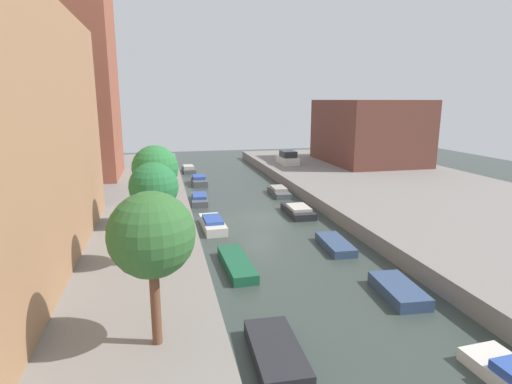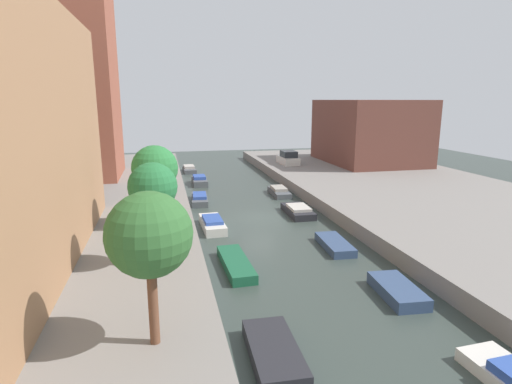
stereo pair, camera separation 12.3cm
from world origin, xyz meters
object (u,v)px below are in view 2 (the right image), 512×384
(moored_boat_left_1, at_px, (236,264))
(moored_boat_left_2, at_px, (212,224))
(street_tree_2, at_px, (155,169))
(moored_boat_right_2, at_px, (335,244))
(moored_boat_right_3, at_px, (298,211))
(parked_car, at_px, (288,158))
(moored_boat_left_3, at_px, (200,199))
(moored_boat_right_1, at_px, (398,291))
(moored_boat_left_0, at_px, (274,352))
(moored_boat_left_5, at_px, (189,169))
(low_block_right, at_px, (369,131))
(moored_boat_left_4, at_px, (199,181))
(street_tree_1, at_px, (153,188))
(street_tree_0, at_px, (149,236))
(apartment_tower_far, at_px, (56,43))
(moored_boat_right_4, at_px, (279,192))

(moored_boat_left_1, height_order, moored_boat_left_2, moored_boat_left_2)
(street_tree_2, distance_m, moored_boat_right_2, 11.64)
(street_tree_2, height_order, moored_boat_right_3, street_tree_2)
(street_tree_2, relative_size, moored_boat_left_1, 1.09)
(parked_car, xyz_separation_m, moored_boat_left_3, (-11.78, -12.72, -1.35))
(moored_boat_right_1, bearing_deg, moored_boat_right_2, 92.43)
(moored_boat_left_2, xyz_separation_m, moored_boat_right_3, (6.79, 2.06, -0.03))
(moored_boat_left_0, bearing_deg, moored_boat_left_5, 90.48)
(low_block_right, distance_m, moored_boat_right_1, 35.12)
(moored_boat_left_5, height_order, moored_boat_right_3, moored_boat_left_5)
(moored_boat_left_1, bearing_deg, moored_boat_left_2, 93.00)
(moored_boat_left_1, bearing_deg, moored_boat_left_0, -90.70)
(moored_boat_left_3, distance_m, moored_boat_right_1, 20.68)
(street_tree_2, distance_m, moored_boat_left_4, 18.09)
(moored_boat_left_3, xyz_separation_m, moored_boat_left_4, (0.68, 7.67, 0.07))
(street_tree_1, distance_m, moored_boat_left_0, 8.97)
(street_tree_0, xyz_separation_m, moored_boat_left_0, (3.85, -0.31, -4.32))
(apartment_tower_far, bearing_deg, low_block_right, 4.81)
(moored_boat_left_0, height_order, moored_boat_left_3, moored_boat_left_3)
(moored_boat_left_1, height_order, moored_boat_right_3, moored_boat_right_3)
(moored_boat_left_5, bearing_deg, moored_boat_right_1, -78.82)
(street_tree_1, distance_m, moored_boat_left_1, 6.09)
(moored_boat_left_0, relative_size, moored_boat_left_2, 0.91)
(apartment_tower_far, relative_size, moored_boat_left_0, 6.90)
(parked_car, distance_m, moored_boat_left_5, 12.07)
(moored_boat_left_1, xyz_separation_m, moored_boat_left_2, (-0.37, 7.07, 0.10))
(street_tree_1, height_order, moored_boat_left_2, street_tree_1)
(street_tree_0, bearing_deg, moored_boat_left_5, 84.69)
(apartment_tower_far, xyz_separation_m, moored_boat_right_4, (19.55, -8.04, -13.46))
(apartment_tower_far, relative_size, street_tree_0, 5.15)
(parked_car, xyz_separation_m, moored_boat_right_3, (-4.80, -18.32, -1.36))
(parked_car, height_order, moored_boat_right_1, parked_car)
(street_tree_1, distance_m, moored_boat_left_4, 24.34)
(parked_car, distance_m, moored_boat_right_4, 12.40)
(parked_car, xyz_separation_m, moored_boat_left_4, (-11.10, -5.05, -1.29))
(low_block_right, bearing_deg, street_tree_2, -139.53)
(moored_boat_left_4, bearing_deg, moored_boat_right_1, -76.74)
(moored_boat_left_2, relative_size, moored_boat_left_3, 0.96)
(moored_boat_left_5, bearing_deg, street_tree_0, -95.31)
(moored_boat_left_3, distance_m, moored_boat_right_4, 7.51)
(moored_boat_left_2, distance_m, moored_boat_left_3, 7.67)
(street_tree_2, xyz_separation_m, moored_boat_left_0, (3.85, -13.24, -4.29))
(apartment_tower_far, height_order, moored_boat_right_4, apartment_tower_far)
(low_block_right, distance_m, street_tree_0, 42.74)
(moored_boat_left_5, height_order, moored_boat_right_2, moored_boat_left_5)
(street_tree_1, distance_m, moored_boat_left_5, 32.03)
(low_block_right, relative_size, moored_boat_left_3, 3.12)
(apartment_tower_far, bearing_deg, moored_boat_left_5, 27.40)
(moored_boat_left_2, bearing_deg, moored_boat_right_4, 50.78)
(moored_boat_left_0, bearing_deg, street_tree_1, 119.65)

